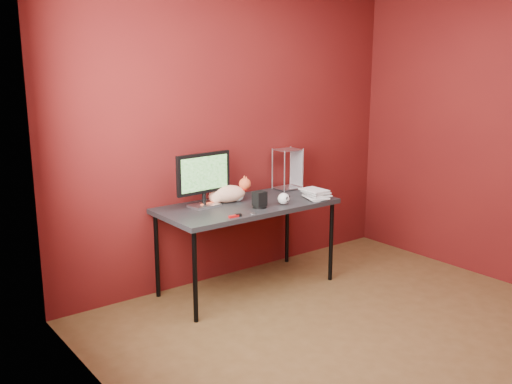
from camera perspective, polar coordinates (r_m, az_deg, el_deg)
room at (r=3.75m, az=13.54°, el=5.49°), size 3.52×3.52×2.61m
desk at (r=4.77m, az=-0.90°, el=-1.75°), size 1.50×0.70×0.75m
monitor at (r=4.63m, az=-5.26°, el=1.51°), size 0.51×0.18×0.44m
cat at (r=4.79m, az=-2.85°, el=-0.15°), size 0.46×0.25×0.22m
skull_mug at (r=4.73m, az=2.78°, el=-0.66°), size 0.10×0.11×0.10m
speaker at (r=4.61m, az=0.36°, el=-0.82°), size 0.12×0.12×0.13m
book_stack at (r=4.85m, az=5.21°, el=4.55°), size 0.23×0.27×0.91m
wire_rack at (r=5.29m, az=3.18°, el=2.34°), size 0.23×0.19×0.38m
pocket_knife at (r=4.34m, az=-2.22°, el=-2.44°), size 0.09×0.03×0.02m
black_gadget at (r=4.36m, az=-1.76°, el=-2.33°), size 0.05×0.04×0.02m
washer at (r=4.44m, az=-0.34°, el=-2.16°), size 0.04×0.04×0.00m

